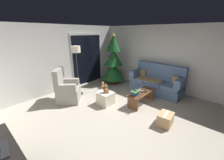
% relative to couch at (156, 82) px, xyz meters
% --- Properties ---
extents(ground_plane, '(7.00, 7.00, 0.00)m').
position_rel_couch_xyz_m(ground_plane, '(-2.32, -0.12, -0.40)').
color(ground_plane, '#9E9384').
extents(wall_back, '(5.72, 0.12, 2.50)m').
position_rel_couch_xyz_m(wall_back, '(-2.32, 2.94, 0.85)').
color(wall_back, beige).
rests_on(wall_back, ground).
extents(wall_right, '(0.12, 6.00, 2.50)m').
position_rel_couch_xyz_m(wall_right, '(0.54, -0.12, 0.85)').
color(wall_right, beige).
rests_on(wall_right, ground).
extents(patio_door_frame, '(1.60, 0.02, 2.20)m').
position_rel_couch_xyz_m(patio_door_frame, '(-1.03, 2.87, 0.70)').
color(patio_door_frame, silver).
rests_on(patio_door_frame, ground).
extents(patio_door_glass, '(1.50, 0.02, 2.10)m').
position_rel_couch_xyz_m(patio_door_glass, '(-1.03, 2.85, 0.65)').
color(patio_door_glass, black).
rests_on(patio_door_glass, ground).
extents(couch, '(0.79, 1.95, 1.08)m').
position_rel_couch_xyz_m(couch, '(0.00, 0.00, 0.00)').
color(couch, slate).
rests_on(couch, ground).
extents(coffee_table, '(1.10, 0.40, 0.42)m').
position_rel_couch_xyz_m(coffee_table, '(-1.22, -0.07, -0.12)').
color(coffee_table, brown).
rests_on(coffee_table, ground).
extents(remote_white, '(0.13, 0.15, 0.02)m').
position_rel_couch_xyz_m(remote_white, '(-1.29, 0.01, 0.03)').
color(remote_white, silver).
rests_on(remote_white, coffee_table).
extents(remote_black, '(0.15, 0.14, 0.02)m').
position_rel_couch_xyz_m(remote_black, '(-1.19, -0.13, 0.03)').
color(remote_black, black).
rests_on(remote_black, coffee_table).
extents(remote_graphite, '(0.08, 0.16, 0.02)m').
position_rel_couch_xyz_m(remote_graphite, '(-1.02, -0.04, 0.03)').
color(remote_graphite, '#333338').
rests_on(remote_graphite, coffee_table).
extents(remote_silver, '(0.08, 0.16, 0.02)m').
position_rel_couch_xyz_m(remote_silver, '(-1.15, -0.01, 0.03)').
color(remote_silver, '#ADADB2').
rests_on(remote_silver, coffee_table).
extents(book_stack, '(0.28, 0.23, 0.13)m').
position_rel_couch_xyz_m(book_stack, '(-1.54, -0.03, 0.09)').
color(book_stack, '#285684').
rests_on(book_stack, coffee_table).
extents(cell_phone, '(0.12, 0.16, 0.01)m').
position_rel_couch_xyz_m(cell_phone, '(-1.54, -0.01, 0.16)').
color(cell_phone, black).
rests_on(cell_phone, book_stack).
extents(christmas_tree, '(1.04, 1.05, 2.20)m').
position_rel_couch_xyz_m(christmas_tree, '(-0.34, 1.92, 0.57)').
color(christmas_tree, '#4C1E19').
rests_on(christmas_tree, ground).
extents(armchair, '(0.97, 0.97, 1.13)m').
position_rel_couch_xyz_m(armchair, '(-2.73, 1.87, 0.00)').
color(armchair, gray).
rests_on(armchair, ground).
extents(floor_lamp, '(0.32, 0.32, 1.78)m').
position_rel_couch_xyz_m(floor_lamp, '(-2.14, 2.05, 1.11)').
color(floor_lamp, '#2D2D30').
rests_on(floor_lamp, ground).
extents(ottoman, '(0.44, 0.44, 0.41)m').
position_rel_couch_xyz_m(ottoman, '(-2.02, 0.77, -0.20)').
color(ottoman, beige).
rests_on(ottoman, ground).
extents(teddy_bear_chestnut, '(0.21, 0.21, 0.29)m').
position_rel_couch_xyz_m(teddy_bear_chestnut, '(-2.01, 0.76, 0.13)').
color(teddy_bear_chestnut, brown).
rests_on(teddy_bear_chestnut, ottoman).
extents(teddy_bear_honey_by_tree, '(0.20, 0.20, 0.29)m').
position_rel_couch_xyz_m(teddy_bear_honey_by_tree, '(-1.14, 1.81, -0.28)').
color(teddy_bear_honey_by_tree, tan).
rests_on(teddy_bear_honey_by_tree, ground).
extents(cardboard_box_taped_mid_floor, '(0.46, 0.36, 0.31)m').
position_rel_couch_xyz_m(cardboard_box_taped_mid_floor, '(-1.76, -1.09, -0.25)').
color(cardboard_box_taped_mid_floor, tan).
rests_on(cardboard_box_taped_mid_floor, ground).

